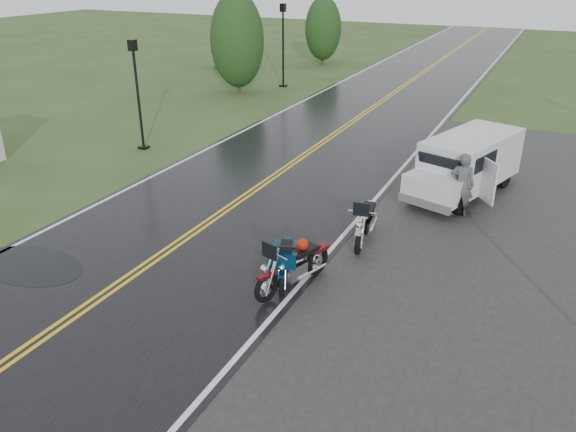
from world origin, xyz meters
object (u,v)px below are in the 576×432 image
(van_white, at_px, (418,173))
(lamp_post_far_left, at_px, (283,46))
(motorcycle_silver, at_px, (359,232))
(lamp_post_near_left, at_px, (138,96))
(motorcycle_red, at_px, (266,277))
(person_at_van, at_px, (462,186))
(motorcycle_teal, at_px, (282,274))

(van_white, distance_m, lamp_post_far_left, 18.19)
(motorcycle_silver, xyz_separation_m, lamp_post_near_left, (-10.73, 4.84, 1.45))
(motorcycle_red, bearing_deg, person_at_van, 83.69)
(motorcycle_teal, relative_size, lamp_post_far_left, 0.42)
(motorcycle_red, relative_size, van_white, 0.47)
(van_white, bearing_deg, motorcycle_red, -84.44)
(motorcycle_teal, xyz_separation_m, lamp_post_far_left, (-10.13, 20.75, 1.78))
(motorcycle_teal, bearing_deg, lamp_post_near_left, 121.98)
(motorcycle_teal, relative_size, lamp_post_near_left, 0.46)
(motorcycle_teal, xyz_separation_m, van_white, (1.34, 6.70, 0.38))
(motorcycle_teal, relative_size, person_at_van, 1.04)
(motorcycle_silver, bearing_deg, lamp_post_far_left, 112.84)
(motorcycle_teal, distance_m, lamp_post_far_left, 23.16)
(person_at_van, bearing_deg, motorcycle_silver, 60.30)
(person_at_van, relative_size, lamp_post_far_left, 0.40)
(motorcycle_silver, distance_m, lamp_post_far_left, 21.36)
(van_white, distance_m, person_at_van, 1.49)
(motorcycle_teal, bearing_deg, van_white, 57.57)
(person_at_van, xyz_separation_m, lamp_post_near_left, (-12.57, 1.21, 1.18))
(motorcycle_teal, height_order, motorcycle_silver, motorcycle_silver)
(person_at_van, height_order, lamp_post_far_left, lamp_post_far_left)
(van_white, bearing_deg, lamp_post_near_left, -165.85)
(person_at_van, distance_m, lamp_post_far_left, 19.49)
(motorcycle_red, xyz_separation_m, lamp_post_far_left, (-9.95, 21.15, 1.68))
(motorcycle_red, height_order, lamp_post_near_left, lamp_post_near_left)
(motorcycle_teal, distance_m, van_white, 6.85)
(van_white, bearing_deg, lamp_post_far_left, 146.90)
(person_at_van, bearing_deg, van_white, -23.49)
(motorcycle_red, distance_m, motorcycle_silver, 3.14)
(motorcycle_red, height_order, motorcycle_silver, motorcycle_red)
(van_white, xyz_separation_m, person_at_van, (1.40, -0.52, -0.01))
(motorcycle_red, relative_size, motorcycle_teal, 1.18)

